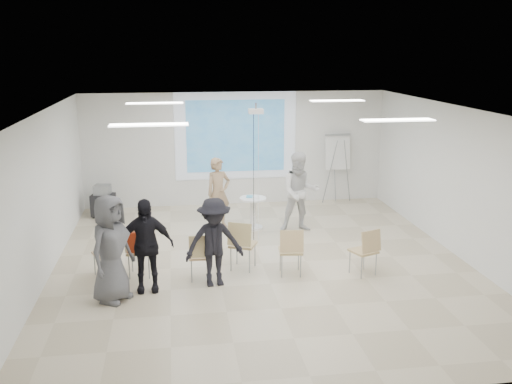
{
  "coord_description": "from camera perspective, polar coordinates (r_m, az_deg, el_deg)",
  "views": [
    {
      "loc": [
        -1.64,
        -10.37,
        4.13
      ],
      "look_at": [
        0.0,
        0.8,
        1.25
      ],
      "focal_mm": 40.0,
      "sensor_mm": 36.0,
      "label": 1
    }
  ],
  "objects": [
    {
      "name": "chair_center",
      "position": [
        10.76,
        -1.45,
        -4.97
      ],
      "size": [
        0.62,
        0.63,
        0.97
      ],
      "rotation": [
        0.0,
        0.0,
        -0.43
      ],
      "color": "tan",
      "rests_on": "floor"
    },
    {
      "name": "pedestal_table",
      "position": [
        13.26,
        -0.31,
        -1.91
      ],
      "size": [
        0.73,
        0.73,
        0.77
      ],
      "rotation": [
        0.0,
        0.0,
        -0.21
      ],
      "color": "white",
      "rests_on": "floor"
    },
    {
      "name": "chair_far_left",
      "position": [
        10.8,
        -14.72,
        -5.69
      ],
      "size": [
        0.55,
        0.57,
        0.88
      ],
      "rotation": [
        0.0,
        0.0,
        0.42
      ],
      "color": "tan",
      "rests_on": "floor"
    },
    {
      "name": "fluor_panel_sw",
      "position": [
        8.95,
        -10.66,
        6.63
      ],
      "size": [
        1.2,
        0.3,
        0.02
      ],
      "primitive_type": "cube",
      "color": "white",
      "rests_on": "ceiling"
    },
    {
      "name": "red_jacket",
      "position": [
        10.49,
        -11.66,
        -4.97
      ],
      "size": [
        0.4,
        0.13,
        0.38
      ],
      "primitive_type": "cube",
      "rotation": [
        0.0,
        0.0,
        -0.09
      ],
      "color": "#B13115",
      "rests_on": "chair_left_mid"
    },
    {
      "name": "floor",
      "position": [
        11.3,
        0.6,
        -7.4
      ],
      "size": [
        8.0,
        9.0,
        0.1
      ],
      "primitive_type": "cube",
      "color": "beige",
      "rests_on": "ground"
    },
    {
      "name": "player_right",
      "position": [
        13.0,
        4.43,
        0.42
      ],
      "size": [
        1.03,
        0.84,
        2.03
      ],
      "primitive_type": "imported",
      "rotation": [
        0.0,
        0.0,
        -0.06
      ],
      "color": "white",
      "rests_on": "floor"
    },
    {
      "name": "audience_outer",
      "position": [
        9.67,
        -14.34,
        -4.9
      ],
      "size": [
        1.1,
        1.19,
        2.04
      ],
      "primitive_type": "imported",
      "rotation": [
        0.0,
        0.0,
        0.98
      ],
      "color": "#5C5D62",
      "rests_on": "floor"
    },
    {
      "name": "controller_left",
      "position": [
        13.45,
        -3.13,
        1.89
      ],
      "size": [
        0.08,
        0.12,
        0.04
      ],
      "primitive_type": "cube",
      "rotation": [
        0.0,
        0.0,
        0.42
      ],
      "color": "white",
      "rests_on": "player_left"
    },
    {
      "name": "ceiling_projector",
      "position": [
        12.07,
        -0.01,
        7.46
      ],
      "size": [
        0.3,
        0.25,
        3.0
      ],
      "color": "white",
      "rests_on": "ceiling"
    },
    {
      "name": "chair_left_mid",
      "position": [
        10.67,
        -11.62,
        -5.52
      ],
      "size": [
        0.49,
        0.52,
        0.95
      ],
      "rotation": [
        0.0,
        0.0,
        -0.09
      ],
      "color": "tan",
      "rests_on": "floor"
    },
    {
      "name": "audience_left",
      "position": [
        9.96,
        -11.06,
        -4.59
      ],
      "size": [
        1.11,
        0.67,
        1.89
      ],
      "primitive_type": "imported",
      "rotation": [
        0.0,
        0.0,
        0.01
      ],
      "color": "black",
      "rests_on": "floor"
    },
    {
      "name": "fluor_panel_nw",
      "position": [
        12.43,
        -10.1,
        8.74
      ],
      "size": [
        1.2,
        0.3,
        0.02
      ],
      "primitive_type": "cube",
      "color": "white",
      "rests_on": "ceiling"
    },
    {
      "name": "fluor_panel_ne",
      "position": [
        12.94,
        8.11,
        9.03
      ],
      "size": [
        1.2,
        0.3,
        0.02
      ],
      "primitive_type": "cube",
      "color": "white",
      "rests_on": "ceiling"
    },
    {
      "name": "chair_right_far",
      "position": [
        10.73,
        10.98,
        -5.53
      ],
      "size": [
        0.56,
        0.58,
        0.91
      ],
      "rotation": [
        0.0,
        0.0,
        0.37
      ],
      "color": "tan",
      "rests_on": "floor"
    },
    {
      "name": "fluor_panel_se",
      "position": [
        9.66,
        13.97,
        7.0
      ],
      "size": [
        1.2,
        0.3,
        0.02
      ],
      "primitive_type": "cube",
      "color": "white",
      "rests_on": "ceiling"
    },
    {
      "name": "flipchart_easel",
      "position": [
        15.48,
        8.16,
        3.96
      ],
      "size": [
        0.81,
        0.62,
        1.88
      ],
      "rotation": [
        0.0,
        0.0,
        0.07
      ],
      "color": "gray",
      "rests_on": "floor"
    },
    {
      "name": "projection_halo",
      "position": [
        15.12,
        -2.04,
        5.63
      ],
      "size": [
        3.2,
        0.01,
        2.3
      ],
      "primitive_type": "cube",
      "color": "silver",
      "rests_on": "wall_back"
    },
    {
      "name": "av_cart",
      "position": [
        14.72,
        -15.03,
        -0.98
      ],
      "size": [
        0.61,
        0.53,
        0.81
      ],
      "rotation": [
        0.0,
        0.0,
        -0.19
      ],
      "color": "black",
      "rests_on": "floor"
    },
    {
      "name": "controller_right",
      "position": [
        13.13,
        3.45,
        2.15
      ],
      "size": [
        0.05,
        0.14,
        0.04
      ],
      "primitive_type": "cube",
      "rotation": [
        0.0,
        0.0,
        -0.06
      ],
      "color": "white",
      "rests_on": "player_right"
    },
    {
      "name": "wall_back",
      "position": [
        15.24,
        -2.06,
        4.36
      ],
      "size": [
        8.0,
        0.1,
        3.0
      ],
      "primitive_type": "cube",
      "color": "silver",
      "rests_on": "floor"
    },
    {
      "name": "player_left",
      "position": [
        13.26,
        -3.79,
        0.37
      ],
      "size": [
        0.82,
        0.7,
        1.88
      ],
      "primitive_type": "imported",
      "rotation": [
        0.0,
        0.0,
        0.42
      ],
      "color": "tan",
      "rests_on": "floor"
    },
    {
      "name": "audience_mid",
      "position": [
        10.03,
        -4.2,
        -4.46
      ],
      "size": [
        1.25,
        0.8,
        1.81
      ],
      "primitive_type": "imported",
      "rotation": [
        0.0,
        0.0,
        0.14
      ],
      "color": "black",
      "rests_on": "floor"
    },
    {
      "name": "wall_right",
      "position": [
        12.12,
        19.9,
        0.91
      ],
      "size": [
        0.1,
        9.0,
        3.0
      ],
      "primitive_type": "cube",
      "color": "silver",
      "rests_on": "floor"
    },
    {
      "name": "chair_left_inner",
      "position": [
        10.37,
        -5.58,
        -6.1
      ],
      "size": [
        0.42,
        0.46,
        0.89
      ],
      "rotation": [
        0.0,
        0.0,
        -0.02
      ],
      "color": "tan",
      "rests_on": "floor"
    },
    {
      "name": "projection_image",
      "position": [
        15.1,
        -2.04,
        5.62
      ],
      "size": [
        2.6,
        0.01,
        1.9
      ],
      "primitive_type": "cube",
      "color": "teal",
      "rests_on": "wall_back"
    },
    {
      "name": "chair_right_inner",
      "position": [
        10.54,
        3.52,
        -5.6
      ],
      "size": [
        0.48,
        0.51,
        0.92
      ],
      "rotation": [
        0.0,
        0.0,
        -0.11
      ],
      "color": "tan",
      "rests_on": "floor"
    },
    {
      "name": "laptop",
      "position": [
        10.48,
        -5.59,
        -6.16
      ],
      "size": [
        0.33,
        0.24,
        0.03
      ],
      "primitive_type": "imported",
      "rotation": [
        0.0,
        0.0,
        3.12
      ],
      "color": "black",
      "rests_on": "chair_left_inner"
    },
    {
      "name": "ceiling",
      "position": [
        10.55,
        0.64,
        8.44
      ],
      "size": [
        8.0,
        9.0,
        0.1
      ],
      "primitive_type": "cube",
      "color": "white",
      "rests_on": "wall_back"
    },
    {
      "name": "wall_left",
      "position": [
        10.96,
        -20.79,
        -0.52
      ],
      "size": [
        0.1,
        9.0,
        3.0
      ],
      "primitive_type": "cube",
      "color": "silver",
      "rests_on": "floor"
    }
  ]
}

